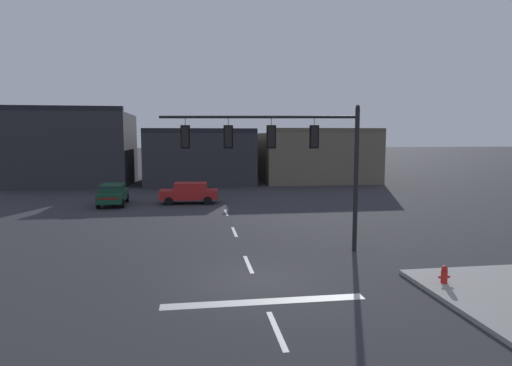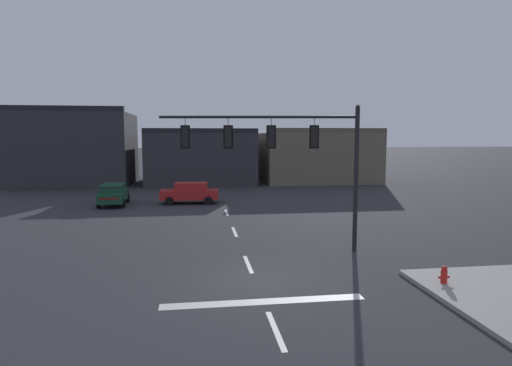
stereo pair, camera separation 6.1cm
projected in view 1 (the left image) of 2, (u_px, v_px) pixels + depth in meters
ground_plane at (255, 281)px, 15.29m from camera, size 400.00×400.00×0.00m
stop_bar_paint at (264, 302)px, 13.32m from camera, size 6.40×0.50×0.01m
lane_centreline at (248, 264)px, 17.26m from camera, size 0.16×26.40×0.01m
signal_mast_near_side at (286, 148)px, 18.81m from camera, size 8.67×1.40×6.50m
car_lot_nearside at (113, 194)px, 32.26m from camera, size 2.04×4.51×1.61m
car_lot_middle at (189, 192)px, 33.09m from camera, size 4.52×2.08×1.61m
fire_hydrant at (444, 278)px, 14.59m from camera, size 0.40×0.30×0.75m
building_row at (195, 154)px, 48.57m from camera, size 39.57×12.19×8.12m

